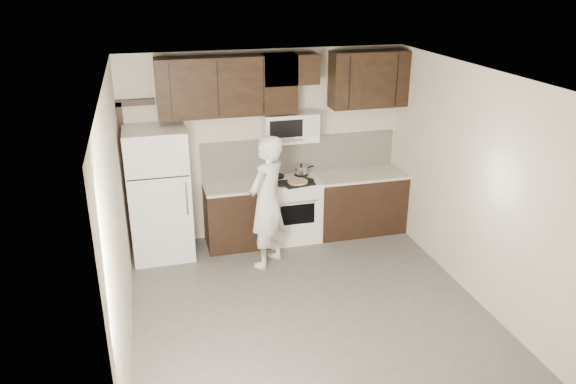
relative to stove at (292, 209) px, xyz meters
name	(u,v)px	position (x,y,z in m)	size (l,w,h in m)	color
floor	(310,312)	(-0.30, -1.94, -0.46)	(4.50, 4.50, 0.00)	#565451
back_wall	(266,145)	(-0.30, 0.31, 0.89)	(4.00, 4.00, 0.00)	beige
ceiling	(314,78)	(-0.30, -1.94, 2.24)	(4.50, 4.50, 0.00)	white
counter_run	(312,207)	(0.30, 0.00, 0.00)	(2.95, 0.64, 0.91)	black
stove	(292,209)	(0.00, 0.00, 0.00)	(0.76, 0.66, 0.94)	white
backsplash	(300,154)	(0.20, 0.30, 0.72)	(2.90, 0.02, 0.54)	silver
upper_cabinets	(283,82)	(-0.09, 0.14, 1.82)	(3.48, 0.35, 0.78)	black
microwave	(290,127)	(0.00, 0.12, 1.19)	(0.76, 0.42, 0.40)	white
refrigerator	(159,194)	(-1.85, -0.05, 0.44)	(0.80, 0.76, 1.80)	white
door_trim	(128,164)	(-2.22, 0.27, 0.79)	(0.50, 0.08, 2.12)	black
saucepan	(301,170)	(0.18, 0.15, 0.52)	(0.30, 0.19, 0.17)	silver
baking_tray	(298,183)	(0.04, -0.18, 0.46)	(0.42, 0.31, 0.02)	black
pizza	(298,182)	(0.04, -0.18, 0.48)	(0.28, 0.28, 0.02)	beige
person	(267,202)	(-0.52, -0.68, 0.43)	(0.65, 0.43, 1.78)	silver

